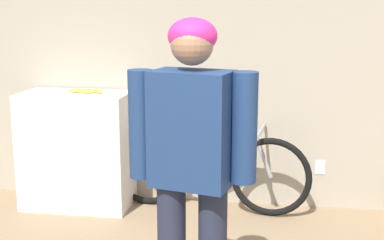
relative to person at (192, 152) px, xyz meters
name	(u,v)px	position (x,y,z in m)	size (l,w,h in m)	color
wall_back	(257,52)	(0.25, 1.87, 0.35)	(8.00, 0.07, 2.60)	#B7AD99
side_shelf	(77,150)	(-1.23, 1.57, -0.47)	(0.89, 0.49, 0.97)	white
person	(192,152)	(0.00, 0.00, 0.00)	(0.65, 0.33, 1.62)	#23283D
bicycle	(206,170)	(-0.14, 1.63, -0.61)	(1.71, 0.46, 0.73)	black
banana	(86,91)	(-1.13, 1.57, 0.04)	(0.31, 0.09, 0.04)	#EAD64C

